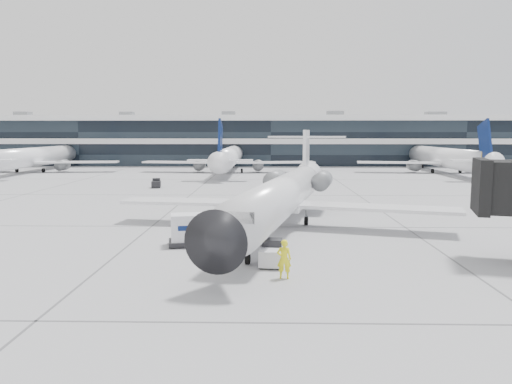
{
  "coord_description": "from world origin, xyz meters",
  "views": [
    {
      "loc": [
        -0.89,
        -38.73,
        7.4
      ],
      "look_at": [
        -1.76,
        1.44,
        2.6
      ],
      "focal_mm": 35.0,
      "sensor_mm": 36.0,
      "label": 1
    }
  ],
  "objects_px": {
    "cargo_uld": "(188,230)",
    "ramp_worker": "(284,259)",
    "baggage_tug": "(272,254)",
    "regional_jet": "(283,194)"
  },
  "relations": [
    {
      "from": "baggage_tug",
      "to": "cargo_uld",
      "type": "relative_size",
      "value": 0.82
    },
    {
      "from": "baggage_tug",
      "to": "cargo_uld",
      "type": "bearing_deg",
      "value": 143.99
    },
    {
      "from": "regional_jet",
      "to": "baggage_tug",
      "type": "xyz_separation_m",
      "value": [
        -1.01,
        -11.26,
        -1.99
      ]
    },
    {
      "from": "regional_jet",
      "to": "ramp_worker",
      "type": "distance_m",
      "value": 14.0
    },
    {
      "from": "regional_jet",
      "to": "ramp_worker",
      "type": "relative_size",
      "value": 16.26
    },
    {
      "from": "ramp_worker",
      "to": "cargo_uld",
      "type": "relative_size",
      "value": 0.73
    },
    {
      "from": "ramp_worker",
      "to": "regional_jet",
      "type": "bearing_deg",
      "value": -90.3
    },
    {
      "from": "cargo_uld",
      "to": "ramp_worker",
      "type": "bearing_deg",
      "value": -61.34
    },
    {
      "from": "regional_jet",
      "to": "ramp_worker",
      "type": "height_order",
      "value": "regional_jet"
    },
    {
      "from": "baggage_tug",
      "to": "cargo_uld",
      "type": "xyz_separation_m",
      "value": [
        -5.48,
        4.75,
        0.4
      ]
    }
  ]
}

